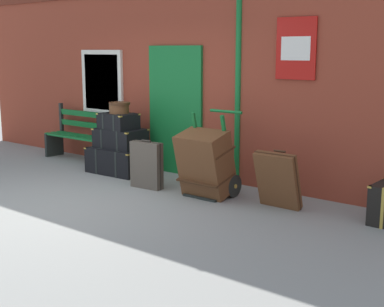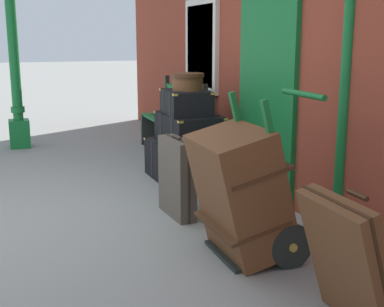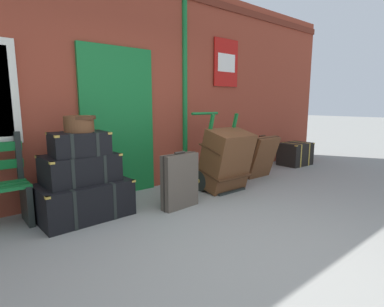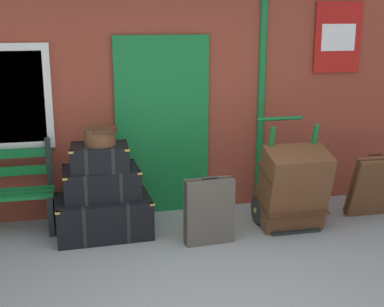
% 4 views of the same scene
% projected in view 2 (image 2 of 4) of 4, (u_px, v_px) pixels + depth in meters
% --- Properties ---
extents(ground_plane, '(60.00, 60.00, 0.00)m').
position_uv_depth(ground_plane, '(12.00, 222.00, 4.48)').
color(ground_plane, gray).
extents(brick_facade, '(10.40, 0.35, 3.20)m').
position_uv_depth(brick_facade, '(284.00, 33.00, 5.01)').
color(brick_facade, brown).
rests_on(brick_facade, ground).
extents(lamp_post, '(0.28, 0.28, 2.74)m').
position_uv_depth(lamp_post, '(16.00, 76.00, 7.31)').
color(lamp_post, '#146B2D').
rests_on(lamp_post, ground).
extents(platform_bench, '(1.60, 0.43, 1.01)m').
position_uv_depth(platform_bench, '(175.00, 122.00, 7.00)').
color(platform_bench, '#146B2D').
rests_on(platform_bench, ground).
extents(steamer_trunk_base, '(1.03, 0.69, 0.43)m').
position_uv_depth(steamer_trunk_base, '(186.00, 162.00, 5.75)').
color(steamer_trunk_base, black).
rests_on(steamer_trunk_base, ground).
extents(steamer_trunk_middle, '(0.83, 0.58, 0.33)m').
position_uv_depth(steamer_trunk_middle, '(190.00, 129.00, 5.69)').
color(steamer_trunk_middle, black).
rests_on(steamer_trunk_middle, steamer_trunk_base).
extents(steamer_trunk_top, '(0.63, 0.48, 0.27)m').
position_uv_depth(steamer_trunk_top, '(187.00, 102.00, 5.62)').
color(steamer_trunk_top, black).
rests_on(steamer_trunk_top, steamer_trunk_middle).
extents(round_hatbox, '(0.35, 0.34, 0.18)m').
position_uv_depth(round_hatbox, '(188.00, 80.00, 5.56)').
color(round_hatbox, brown).
rests_on(round_hatbox, steamer_trunk_top).
extents(porters_trolley, '(0.71, 0.66, 1.18)m').
position_uv_depth(porters_trolley, '(262.00, 217.00, 3.81)').
color(porters_trolley, black).
rests_on(porters_trolley, ground).
extents(large_brown_trunk, '(0.70, 0.64, 0.96)m').
position_uv_depth(large_brown_trunk, '(241.00, 192.00, 3.71)').
color(large_brown_trunk, brown).
rests_on(large_brown_trunk, ground).
extents(suitcase_cream, '(0.58, 0.35, 0.77)m').
position_uv_depth(suitcase_cream, '(349.00, 263.00, 2.79)').
color(suitcase_cream, brown).
rests_on(suitcase_cream, ground).
extents(suitcase_brown, '(0.53, 0.20, 0.73)m').
position_uv_depth(suitcase_brown, '(178.00, 178.00, 4.59)').
color(suitcase_brown, '#51473D').
rests_on(suitcase_brown, ground).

